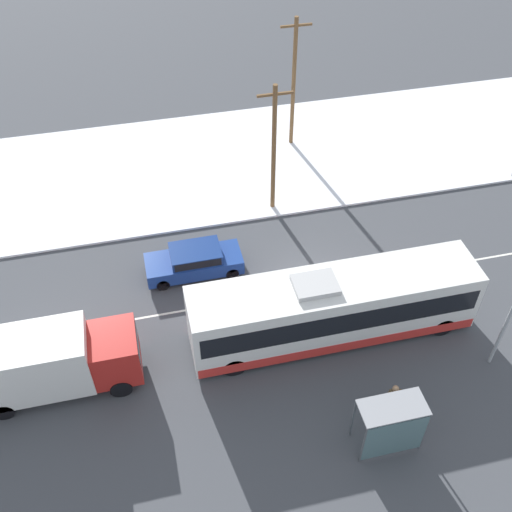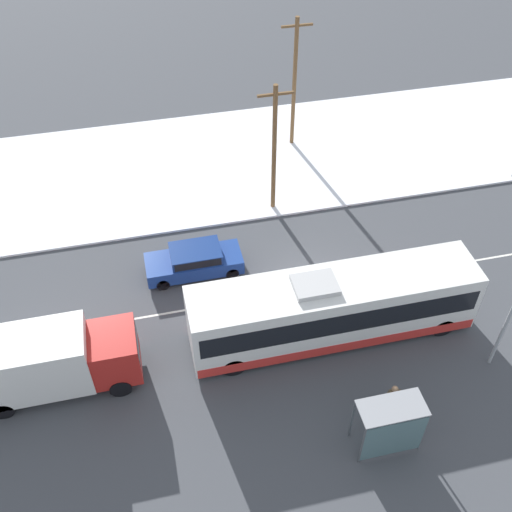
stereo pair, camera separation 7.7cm
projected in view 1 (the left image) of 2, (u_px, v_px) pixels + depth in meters
The scene contains 10 objects.
ground_plane at pixel (310, 289), 28.81m from camera, with size 120.00×120.00×0.00m, color #424449.
snow_lot at pixel (256, 158), 36.68m from camera, with size 80.00×11.37×0.12m.
lane_marking_center at pixel (310, 289), 28.81m from camera, with size 60.00×0.12×0.00m.
city_bus at pixel (333, 308), 25.67m from camera, with size 12.43×2.57×3.50m.
box_truck at pixel (43, 362), 23.62m from camera, with size 7.11×2.30×3.08m.
sedan_car at pixel (195, 260), 29.07m from camera, with size 4.67×1.80×1.50m.
pedestrian_at_stop at pixel (394, 396), 23.33m from camera, with size 0.58×0.26×1.62m.
bus_shelter at pixel (393, 424), 21.68m from camera, with size 2.47×1.20×2.40m.
utility_pole_roadside at pixel (274, 148), 30.58m from camera, with size 1.80×0.24×7.44m.
utility_pole_snowlot at pixel (294, 82), 34.98m from camera, with size 1.80×0.24×8.08m.
Camera 1 is at (-7.01, -18.60, 21.08)m, focal length 42.00 mm.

